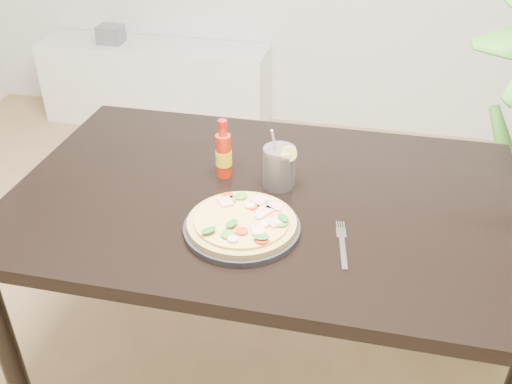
% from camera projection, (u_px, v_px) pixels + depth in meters
% --- Properties ---
extents(dining_table, '(1.40, 0.90, 0.75)m').
position_uv_depth(dining_table, '(265.00, 218.00, 1.62)').
color(dining_table, black).
rests_on(dining_table, ground).
extents(plate, '(0.29, 0.29, 0.02)m').
position_uv_depth(plate, '(242.00, 228.00, 1.43)').
color(plate, black).
rests_on(plate, dining_table).
extents(pizza, '(0.27, 0.27, 0.03)m').
position_uv_depth(pizza, '(243.00, 221.00, 1.42)').
color(pizza, tan).
rests_on(pizza, plate).
extents(hot_sauce_bottle, '(0.05, 0.05, 0.18)m').
position_uv_depth(hot_sauce_bottle, '(224.00, 154.00, 1.62)').
color(hot_sauce_bottle, red).
rests_on(hot_sauce_bottle, dining_table).
extents(cola_cup, '(0.10, 0.09, 0.18)m').
position_uv_depth(cola_cup, '(279.00, 168.00, 1.58)').
color(cola_cup, black).
rests_on(cola_cup, dining_table).
extents(fork, '(0.05, 0.19, 0.00)m').
position_uv_depth(fork, '(342.00, 243.00, 1.38)').
color(fork, silver).
rests_on(fork, dining_table).
extents(plant_pot, '(0.28, 0.28, 0.22)m').
position_uv_depth(plant_pot, '(504.00, 287.00, 2.19)').
color(plant_pot, brown).
rests_on(plant_pot, ground).
extents(media_console, '(1.40, 0.34, 0.50)m').
position_uv_depth(media_console, '(156.00, 84.00, 3.55)').
color(media_console, white).
rests_on(media_console, ground).
extents(cd_stack, '(0.14, 0.12, 0.10)m').
position_uv_depth(cd_stack, '(111.00, 34.00, 3.42)').
color(cd_stack, slate).
rests_on(cd_stack, media_console).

